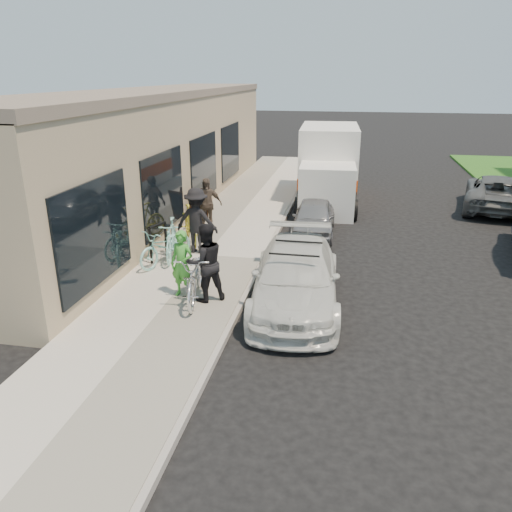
{
  "coord_description": "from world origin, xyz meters",
  "views": [
    {
      "loc": [
        1.69,
        -9.11,
        4.74
      ],
      "look_at": [
        -0.2,
        0.76,
        1.05
      ],
      "focal_mm": 35.0,
      "sensor_mm": 36.0,
      "label": 1
    }
  ],
  "objects_px": {
    "moving_truck": "(328,169)",
    "far_car_gray": "(497,193)",
    "cruiser_bike_b": "(166,246)",
    "tandem_bike": "(196,275)",
    "sedan_white": "(296,277)",
    "bystander_a": "(197,221)",
    "sandwich_board": "(198,205)",
    "bike_rack": "(158,238)",
    "sedan_silver": "(314,218)",
    "man_standing": "(205,263)",
    "cruiser_bike_a": "(171,240)",
    "woman_rider": "(182,264)",
    "bystander_b": "(206,204)",
    "cruiser_bike_c": "(190,225)"
  },
  "relations": [
    {
      "from": "cruiser_bike_b",
      "to": "cruiser_bike_c",
      "type": "height_order",
      "value": "cruiser_bike_c"
    },
    {
      "from": "bystander_a",
      "to": "bystander_b",
      "type": "relative_size",
      "value": 1.08
    },
    {
      "from": "moving_truck",
      "to": "man_standing",
      "type": "xyz_separation_m",
      "value": [
        -1.99,
        -10.09,
        -0.25
      ]
    },
    {
      "from": "woman_rider",
      "to": "tandem_bike",
      "type": "bearing_deg",
      "value": 0.76
    },
    {
      "from": "moving_truck",
      "to": "tandem_bike",
      "type": "relative_size",
      "value": 2.86
    },
    {
      "from": "woman_rider",
      "to": "cruiser_bike_a",
      "type": "xyz_separation_m",
      "value": [
        -1.05,
        2.2,
        -0.22
      ]
    },
    {
      "from": "sandwich_board",
      "to": "man_standing",
      "type": "xyz_separation_m",
      "value": [
        1.97,
        -5.87,
        0.34
      ]
    },
    {
      "from": "far_car_gray",
      "to": "cruiser_bike_c",
      "type": "bearing_deg",
      "value": 45.68
    },
    {
      "from": "bystander_a",
      "to": "far_car_gray",
      "type": "bearing_deg",
      "value": -139.67
    },
    {
      "from": "tandem_bike",
      "to": "woman_rider",
      "type": "distance_m",
      "value": 0.39
    },
    {
      "from": "sedan_silver",
      "to": "moving_truck",
      "type": "bearing_deg",
      "value": 86.93
    },
    {
      "from": "far_car_gray",
      "to": "woman_rider",
      "type": "relative_size",
      "value": 3.07
    },
    {
      "from": "tandem_bike",
      "to": "sedan_silver",
      "type": "bearing_deg",
      "value": 59.39
    },
    {
      "from": "sandwich_board",
      "to": "bystander_b",
      "type": "xyz_separation_m",
      "value": [
        0.56,
        -0.98,
        0.3
      ]
    },
    {
      "from": "far_car_gray",
      "to": "moving_truck",
      "type": "bearing_deg",
      "value": 10.61
    },
    {
      "from": "bike_rack",
      "to": "bystander_b",
      "type": "distance_m",
      "value": 2.8
    },
    {
      "from": "cruiser_bike_c",
      "to": "bystander_a",
      "type": "xyz_separation_m",
      "value": [
        0.41,
        -0.67,
        0.35
      ]
    },
    {
      "from": "sandwich_board",
      "to": "tandem_bike",
      "type": "height_order",
      "value": "tandem_bike"
    },
    {
      "from": "sedan_silver",
      "to": "cruiser_bike_b",
      "type": "bearing_deg",
      "value": -134.26
    },
    {
      "from": "man_standing",
      "to": "cruiser_bike_a",
      "type": "height_order",
      "value": "man_standing"
    },
    {
      "from": "sedan_white",
      "to": "far_car_gray",
      "type": "height_order",
      "value": "sedan_white"
    },
    {
      "from": "cruiser_bike_c",
      "to": "bystander_b",
      "type": "xyz_separation_m",
      "value": [
        0.11,
        1.3,
        0.29
      ]
    },
    {
      "from": "woman_rider",
      "to": "man_standing",
      "type": "bearing_deg",
      "value": 5.05
    },
    {
      "from": "far_car_gray",
      "to": "cruiser_bike_a",
      "type": "relative_size",
      "value": 2.64
    },
    {
      "from": "tandem_bike",
      "to": "cruiser_bike_a",
      "type": "bearing_deg",
      "value": 110.89
    },
    {
      "from": "bystander_a",
      "to": "sandwich_board",
      "type": "bearing_deg",
      "value": -70.08
    },
    {
      "from": "bike_rack",
      "to": "bystander_a",
      "type": "bearing_deg",
      "value": 43.6
    },
    {
      "from": "sandwich_board",
      "to": "moving_truck",
      "type": "bearing_deg",
      "value": 23.13
    },
    {
      "from": "sedan_white",
      "to": "bystander_a",
      "type": "distance_m",
      "value": 3.89
    },
    {
      "from": "sedan_white",
      "to": "far_car_gray",
      "type": "xyz_separation_m",
      "value": [
        6.3,
        9.43,
        -0.01
      ]
    },
    {
      "from": "sedan_white",
      "to": "tandem_bike",
      "type": "height_order",
      "value": "sedan_white"
    },
    {
      "from": "bystander_a",
      "to": "cruiser_bike_b",
      "type": "bearing_deg",
      "value": 66.66
    },
    {
      "from": "woman_rider",
      "to": "cruiser_bike_a",
      "type": "distance_m",
      "value": 2.45
    },
    {
      "from": "tandem_bike",
      "to": "cruiser_bike_c",
      "type": "distance_m",
      "value": 3.8
    },
    {
      "from": "far_car_gray",
      "to": "man_standing",
      "type": "distance_m",
      "value": 12.81
    },
    {
      "from": "cruiser_bike_a",
      "to": "bystander_a",
      "type": "distance_m",
      "value": 0.88
    },
    {
      "from": "moving_truck",
      "to": "cruiser_bike_a",
      "type": "height_order",
      "value": "moving_truck"
    },
    {
      "from": "sedan_white",
      "to": "woman_rider",
      "type": "height_order",
      "value": "woman_rider"
    },
    {
      "from": "far_car_gray",
      "to": "cruiser_bike_a",
      "type": "xyz_separation_m",
      "value": [
        -9.77,
        -7.57,
        0.03
      ]
    },
    {
      "from": "far_car_gray",
      "to": "cruiser_bike_b",
      "type": "relative_size",
      "value": 2.52
    },
    {
      "from": "moving_truck",
      "to": "tandem_bike",
      "type": "bearing_deg",
      "value": -104.95
    },
    {
      "from": "sedan_white",
      "to": "cruiser_bike_c",
      "type": "distance_m",
      "value": 4.63
    },
    {
      "from": "tandem_bike",
      "to": "cruiser_bike_a",
      "type": "xyz_separation_m",
      "value": [
        -1.37,
        2.28,
        -0.02
      ]
    },
    {
      "from": "moving_truck",
      "to": "far_car_gray",
      "type": "distance_m",
      "value": 6.21
    },
    {
      "from": "sandwich_board",
      "to": "tandem_bike",
      "type": "bearing_deg",
      "value": -97.16
    },
    {
      "from": "sedan_white",
      "to": "bike_rack",
      "type": "bearing_deg",
      "value": 151.49
    },
    {
      "from": "sedan_silver",
      "to": "far_car_gray",
      "type": "bearing_deg",
      "value": 33.04
    },
    {
      "from": "man_standing",
      "to": "cruiser_bike_a",
      "type": "distance_m",
      "value": 2.82
    },
    {
      "from": "bystander_a",
      "to": "bystander_b",
      "type": "xyz_separation_m",
      "value": [
        -0.31,
        1.98,
        -0.06
      ]
    },
    {
      "from": "far_car_gray",
      "to": "bystander_b",
      "type": "bearing_deg",
      "value": 40.18
    }
  ]
}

